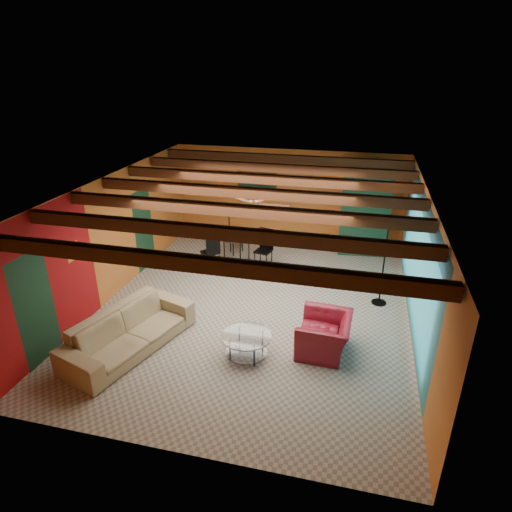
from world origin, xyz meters
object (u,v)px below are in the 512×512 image
(sofa, at_px, (129,331))
(armchair, at_px, (324,334))
(potted_plant, at_px, (371,165))
(floor_lamp, at_px, (384,263))
(vase, at_px, (236,222))
(armoire, at_px, (365,214))
(coffee_table, at_px, (247,346))
(dining_table, at_px, (237,243))

(sofa, relative_size, armchair, 2.43)
(sofa, relative_size, potted_plant, 5.10)
(floor_lamp, bearing_deg, vase, 159.23)
(armoire, height_order, potted_plant, potted_plant)
(sofa, bearing_deg, potted_plant, -18.05)
(floor_lamp, bearing_deg, armoire, 99.01)
(potted_plant, bearing_deg, floor_lamp, -80.99)
(potted_plant, height_order, vase, potted_plant)
(armchair, xyz_separation_m, armoire, (0.57, 4.88, 0.75))
(armchair, relative_size, armoire, 0.49)
(armchair, distance_m, armoire, 4.97)
(armoire, relative_size, vase, 12.11)
(sofa, bearing_deg, coffee_table, -65.23)
(floor_lamp, xyz_separation_m, potted_plant, (-0.45, 2.84, 1.46))
(armchair, xyz_separation_m, floor_lamp, (1.02, 2.04, 0.64))
(armchair, height_order, armoire, armoire)
(sofa, height_order, floor_lamp, floor_lamp)
(dining_table, bearing_deg, armchair, -52.21)
(sofa, xyz_separation_m, potted_plant, (4.08, 5.66, 2.07))
(armoire, bearing_deg, dining_table, -162.08)
(coffee_table, height_order, dining_table, dining_table)
(sofa, xyz_separation_m, armoire, (4.08, 5.66, 0.72))
(armchair, bearing_deg, sofa, -74.83)
(sofa, relative_size, dining_table, 1.33)
(armchair, distance_m, floor_lamp, 2.37)
(coffee_table, height_order, potted_plant, potted_plant)
(vase, bearing_deg, armchair, -52.21)
(armchair, bearing_deg, floor_lamp, 155.85)
(sofa, xyz_separation_m, coffee_table, (2.16, 0.27, -0.15))
(potted_plant, bearing_deg, coffee_table, -109.52)
(armchair, height_order, coffee_table, armchair)
(coffee_table, height_order, armoire, armoire)
(floor_lamp, height_order, vase, floor_lamp)
(armoire, bearing_deg, coffee_table, -115.62)
(dining_table, bearing_deg, coffee_table, -71.49)
(potted_plant, bearing_deg, armchair, -96.70)
(dining_table, distance_m, potted_plant, 4.04)
(potted_plant, relative_size, vase, 2.81)
(sofa, bearing_deg, dining_table, 6.42)
(sofa, distance_m, dining_table, 4.31)
(sofa, bearing_deg, floor_lamp, -40.35)
(armchair, xyz_separation_m, dining_table, (-2.66, 3.43, 0.16))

